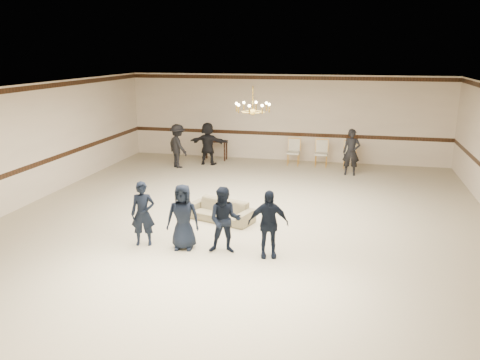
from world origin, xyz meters
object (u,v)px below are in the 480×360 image
object	(u,v)px
banquet_chair_right	(350,155)
boy_b	(183,217)
boy_c	(225,220)
settee	(220,211)
adult_left	(178,146)
console_table	(215,150)
adult_right	(351,152)
banquet_chair_left	(293,152)
chandelier	(253,99)
boy_a	(143,214)
boy_d	(268,224)
banquet_chair_mid	(321,154)
adult_mid	(208,143)

from	to	relation	value
banquet_chair_right	boy_b	bearing A→B (deg)	-112.15
boy_c	settee	size ratio (longest dim) A/B	0.83
adult_left	console_table	world-z (taller)	adult_left
settee	adult_right	world-z (taller)	adult_right
banquet_chair_left	chandelier	bearing A→B (deg)	-92.68
boy_a	boy_c	xyz separation A→B (m)	(1.80, 0.00, 0.00)
banquet_chair_left	banquet_chair_right	xyz separation A→B (m)	(2.00, 0.00, 0.00)
boy_d	banquet_chair_mid	xyz separation A→B (m)	(0.50, 8.18, -0.23)
banquet_chair_left	boy_d	bearing A→B (deg)	-84.27
boy_b	settee	world-z (taller)	boy_b
chandelier	console_table	distance (m)	6.47
chandelier	boy_d	xyz separation A→B (m)	(0.95, -2.98, -2.18)
boy_a	adult_mid	distance (m)	7.64
settee	chandelier	bearing A→B (deg)	81.01
adult_right	boy_c	bearing A→B (deg)	-106.83
boy_b	banquet_chair_right	distance (m)	8.83
adult_mid	banquet_chair_mid	bearing A→B (deg)	-170.40
boy_b	console_table	distance (m)	8.56
adult_right	banquet_chair_mid	xyz separation A→B (m)	(-1.05, 0.99, -0.30)
boy_d	adult_left	size ratio (longest dim) A/B	0.90
settee	banquet_chair_left	world-z (taller)	banquet_chair_left
adult_mid	adult_left	bearing A→B (deg)	39.21
boy_b	banquet_chair_left	distance (m)	8.29
boy_a	settee	size ratio (longest dim) A/B	0.83
boy_a	adult_right	distance (m)	8.35
banquet_chair_right	banquet_chair_left	bearing A→B (deg)	179.81
adult_left	adult_mid	bearing A→B (deg)	-102.34
boy_a	boy_c	size ratio (longest dim) A/B	1.00
adult_left	banquet_chair_right	distance (m)	6.10
settee	banquet_chair_left	distance (m)	6.41
boy_b	adult_left	size ratio (longest dim) A/B	0.90
boy_a	banquet_chair_right	bearing A→B (deg)	47.65
boy_c	banquet_chair_mid	xyz separation A→B (m)	(1.40, 8.18, -0.23)
boy_b	adult_left	distance (m)	7.39
settee	banquet_chair_mid	distance (m)	6.64
adult_mid	boy_d	bearing A→B (deg)	116.41
boy_a	adult_right	bearing A→B (deg)	44.27
boy_c	adult_right	world-z (taller)	adult_right
adult_left	console_table	xyz separation A→B (m)	(0.95, 1.49, -0.40)
console_table	boy_d	bearing A→B (deg)	-67.92
chandelier	banquet_chair_right	size ratio (longest dim) A/B	0.99
boy_a	banquet_chair_mid	distance (m)	8.79
banquet_chair_right	console_table	distance (m)	5.00
chandelier	banquet_chair_mid	xyz separation A→B (m)	(1.45, 5.20, -2.40)
banquet_chair_left	console_table	size ratio (longest dim) A/B	1.06
chandelier	boy_c	distance (m)	3.69
boy_b	adult_mid	distance (m)	7.79
boy_c	adult_right	xyz separation A→B (m)	(2.45, 7.19, 0.08)
chandelier	banquet_chair_mid	world-z (taller)	chandelier
boy_b	boy_d	bearing A→B (deg)	-7.66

